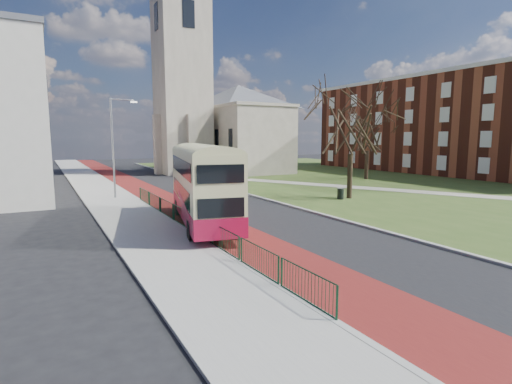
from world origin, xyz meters
TOP-DOWN VIEW (x-y plane):
  - ground at (0.00, 0.00)m, footprint 160.00×160.00m
  - road_carriageway at (1.50, 20.00)m, footprint 9.00×120.00m
  - bus_lane at (-1.20, 20.00)m, footprint 3.40×120.00m
  - pavement_west at (-5.00, 20.00)m, footprint 4.00×120.00m
  - kerb_west at (-3.00, 20.00)m, footprint 0.25×120.00m
  - kerb_east at (6.10, 22.00)m, footprint 0.25×80.00m
  - grass_green at (26.00, 22.00)m, footprint 40.00×80.00m
  - footpath at (20.00, 10.00)m, footprint 18.84×32.82m
  - pedestrian_railing at (-2.95, 4.00)m, footprint 0.07×24.00m
  - gothic_church at (12.56, 38.00)m, footprint 16.38×18.00m
  - brick_terrace at (40.00, 20.00)m, footprint 10.30×44.30m
  - streetlamp at (-4.35, 18.00)m, footprint 2.13×0.18m
  - bus at (-1.74, 5.14)m, footprint 4.66×10.90m
  - winter_tree_near at (12.52, 9.00)m, footprint 7.79×7.79m
  - winter_tree_far at (24.63, 19.72)m, footprint 6.83×6.83m
  - litter_bin at (11.51, 8.90)m, footprint 0.59×0.59m

SIDE VIEW (x-z plane):
  - ground at x=0.00m, z-range 0.00..0.00m
  - road_carriageway at x=1.50m, z-range 0.00..0.01m
  - bus_lane at x=-1.20m, z-range 0.00..0.01m
  - grass_green at x=26.00m, z-range 0.00..0.04m
  - footpath at x=20.00m, z-range 0.04..0.07m
  - pavement_west at x=-5.00m, z-range 0.00..0.12m
  - kerb_west at x=-3.00m, z-range 0.00..0.13m
  - kerb_east at x=6.10m, z-range 0.00..0.13m
  - litter_bin at x=11.51m, z-range 0.04..0.97m
  - pedestrian_railing at x=-2.95m, z-range -0.01..1.11m
  - bus at x=-1.74m, z-range 0.31..4.76m
  - streetlamp at x=-4.35m, z-range 0.59..8.59m
  - winter_tree_far at x=24.63m, z-range 1.71..10.41m
  - winter_tree_near at x=12.52m, z-range 1.85..11.22m
  - brick_terrace at x=40.00m, z-range 0.01..13.51m
  - gothic_church at x=12.56m, z-range -6.87..33.13m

